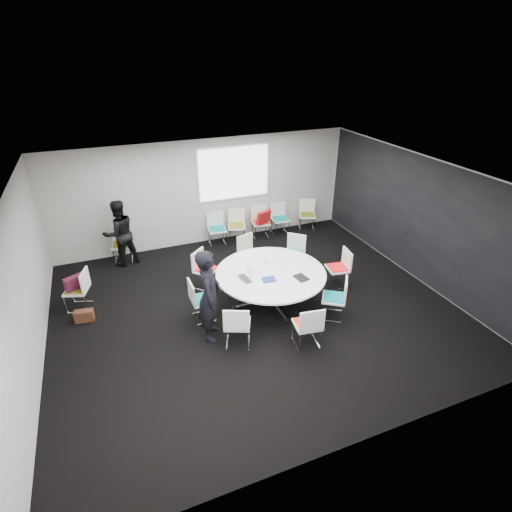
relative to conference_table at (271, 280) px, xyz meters
name	(u,v)px	position (x,y,z in m)	size (l,w,h in m)	color
room_shell	(259,248)	(-0.32, -0.10, 0.85)	(8.08, 7.08, 2.88)	black
conference_table	(271,280)	(0.00, 0.00, 0.00)	(2.28, 2.28, 0.73)	silver
projection_screen	(234,173)	(0.39, 3.36, 1.30)	(1.90, 0.03, 1.35)	white
chair_ring_a	(337,275)	(1.66, 0.03, -0.27)	(0.51, 0.52, 0.88)	silver
chair_ring_b	(294,260)	(1.06, 1.02, -0.27)	(0.64, 0.64, 0.88)	silver
chair_ring_c	(250,260)	(0.08, 1.42, -0.27)	(0.57, 0.57, 0.88)	silver
chair_ring_d	(206,276)	(-1.11, 1.08, -0.27)	(0.64, 0.64, 0.88)	silver
chair_ring_e	(202,307)	(-1.49, -0.03, -0.27)	(0.46, 0.47, 0.88)	silver
chair_ring_f	(237,331)	(-1.10, -1.02, -0.27)	(0.60, 0.59, 0.88)	silver
chair_ring_g	(307,332)	(0.06, -1.51, -0.27)	(0.52, 0.51, 0.88)	silver
chair_ring_h	(334,305)	(0.96, -0.96, -0.27)	(0.63, 0.63, 0.88)	silver
chair_back_a	(217,235)	(-0.24, 3.06, -0.27)	(0.50, 0.49, 0.88)	silver
chair_back_b	(237,232)	(0.33, 3.06, -0.27)	(0.57, 0.57, 0.88)	silver
chair_back_c	(261,228)	(1.03, 3.05, -0.27)	(0.52, 0.51, 0.88)	silver
chair_back_d	(280,225)	(1.65, 3.06, -0.27)	(0.49, 0.48, 0.88)	silver
chair_back_e	(307,220)	(2.51, 3.05, -0.27)	(0.60, 0.59, 0.88)	silver
chair_spare_left	(79,297)	(-3.77, 1.26, -0.27)	(0.57, 0.58, 0.88)	silver
chair_person_back	(123,251)	(-2.73, 3.06, -0.27)	(0.52, 0.51, 0.88)	silver
person_main	(209,295)	(-1.48, -0.61, 0.36)	(0.66, 0.43, 1.81)	black
person_back	(120,233)	(-2.73, 2.90, 0.29)	(0.81, 0.63, 1.67)	black
laptop	(247,278)	(-0.55, -0.06, 0.20)	(0.35, 0.23, 0.03)	#333338
laptop_lid	(250,271)	(-0.46, 0.00, 0.31)	(0.30, 0.02, 0.22)	silver
notebook_black	(301,278)	(0.47, -0.44, 0.19)	(0.22, 0.30, 0.02)	black
tablet_folio	(269,279)	(-0.16, -0.27, 0.20)	(0.26, 0.20, 0.03)	navy
papers_right	(285,261)	(0.48, 0.32, 0.19)	(0.30, 0.21, 0.00)	white
papers_front	(305,267)	(0.74, -0.09, 0.19)	(0.30, 0.21, 0.00)	white
cup	(265,260)	(0.05, 0.43, 0.23)	(0.08, 0.08, 0.09)	white
phone	(305,279)	(0.52, -0.50, 0.19)	(0.14, 0.07, 0.01)	black
maroon_bag	(75,283)	(-3.79, 1.27, 0.07)	(0.40, 0.14, 0.28)	#4A1328
brown_bag	(84,316)	(-3.71, 0.76, -0.43)	(0.36, 0.16, 0.24)	#462416
red_jacket	(264,217)	(1.03, 2.83, 0.15)	(0.44, 0.10, 0.35)	maroon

